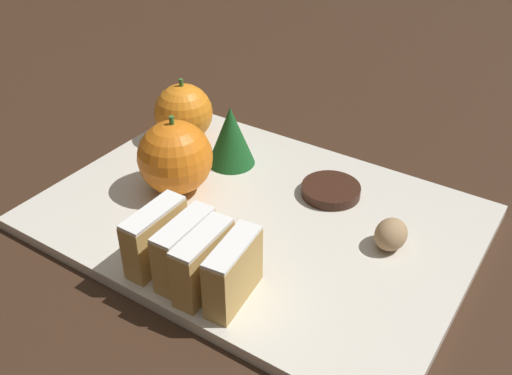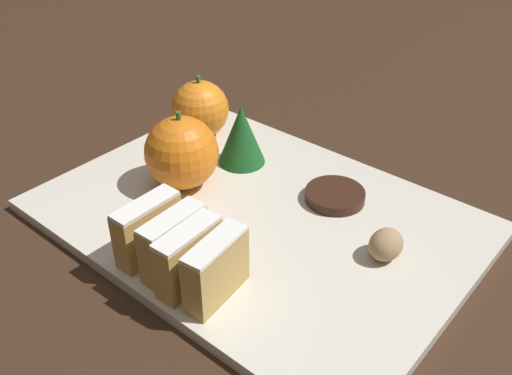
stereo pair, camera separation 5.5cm
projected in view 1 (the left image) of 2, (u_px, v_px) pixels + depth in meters
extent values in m
plane|color=#382316|center=(256.00, 222.00, 0.58)|extent=(6.00, 6.00, 0.00)
cube|color=silver|center=(256.00, 217.00, 0.58)|extent=(0.30, 0.42, 0.01)
cube|color=tan|center=(233.00, 273.00, 0.46)|extent=(0.07, 0.03, 0.05)
cube|color=white|center=(233.00, 246.00, 0.44)|extent=(0.07, 0.03, 0.00)
cube|color=tan|center=(204.00, 263.00, 0.47)|extent=(0.07, 0.02, 0.05)
cube|color=white|center=(202.00, 237.00, 0.45)|extent=(0.06, 0.02, 0.00)
cube|color=tan|center=(181.00, 249.00, 0.48)|extent=(0.07, 0.02, 0.05)
cube|color=white|center=(179.00, 222.00, 0.47)|extent=(0.06, 0.02, 0.00)
cube|color=tan|center=(156.00, 238.00, 0.50)|extent=(0.06, 0.02, 0.05)
cube|color=white|center=(153.00, 212.00, 0.48)|extent=(0.06, 0.02, 0.00)
sphere|color=orange|center=(184.00, 113.00, 0.68)|extent=(0.07, 0.07, 0.07)
cylinder|color=#38702D|center=(181.00, 83.00, 0.66)|extent=(0.01, 0.01, 0.01)
sphere|color=orange|center=(175.00, 158.00, 0.58)|extent=(0.08, 0.08, 0.08)
cylinder|color=#38702D|center=(172.00, 121.00, 0.56)|extent=(0.01, 0.01, 0.01)
ellipsoid|color=tan|center=(391.00, 234.00, 0.52)|extent=(0.04, 0.03, 0.03)
cylinder|color=#381E14|center=(331.00, 190.00, 0.59)|extent=(0.06, 0.06, 0.01)
cone|color=#195623|center=(231.00, 136.00, 0.63)|extent=(0.05, 0.05, 0.07)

